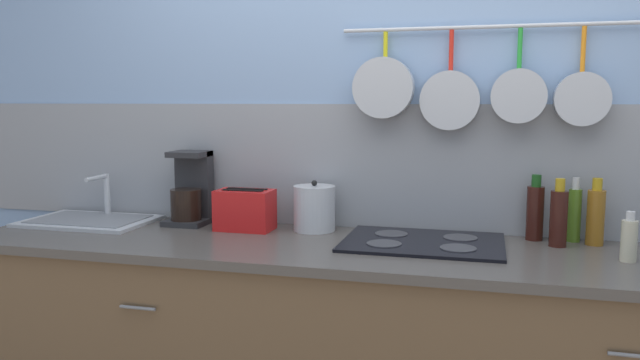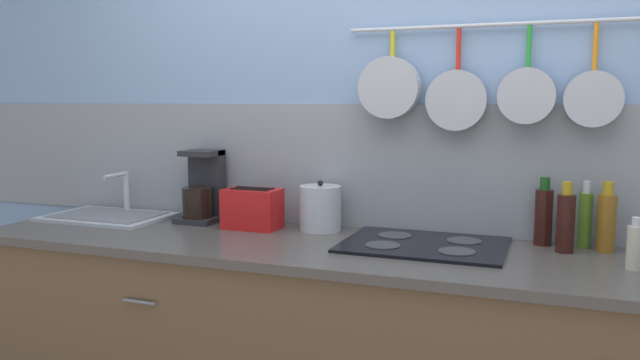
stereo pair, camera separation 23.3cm
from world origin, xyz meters
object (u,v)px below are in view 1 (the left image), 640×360
object	(u,v)px
bottle_cooking_wine	(535,211)
bottle_olive_oil	(575,213)
kettle	(314,208)
bottle_hot_sauce	(629,239)
bottle_dish_soap	(596,216)
bottle_sesame_oil	(559,217)
coffee_maker	(191,194)
toaster	(245,210)

from	to	relation	value
bottle_cooking_wine	bottle_olive_oil	size ratio (longest dim) A/B	1.03
kettle	bottle_hot_sauce	world-z (taller)	kettle
bottle_olive_oil	bottle_dish_soap	size ratio (longest dim) A/B	0.98
bottle_cooking_wine	bottle_sesame_oil	size ratio (longest dim) A/B	1.01
coffee_maker	bottle_dish_soap	distance (m)	1.66
coffee_maker	kettle	size ratio (longest dim) A/B	1.51
toaster	bottle_sesame_oil	size ratio (longest dim) A/B	0.99
bottle_olive_oil	toaster	bearing A→B (deg)	-174.58
bottle_olive_oil	bottle_hot_sauce	world-z (taller)	bottle_olive_oil
coffee_maker	bottle_olive_oil	world-z (taller)	coffee_maker
toaster	kettle	xyz separation A→B (m)	(0.28, 0.06, 0.01)
coffee_maker	bottle_dish_soap	xyz separation A→B (m)	(1.66, 0.01, -0.02)
toaster	bottle_dish_soap	bearing A→B (deg)	3.47
kettle	bottle_olive_oil	world-z (taller)	bottle_olive_oil
bottle_olive_oil	bottle_hot_sauce	size ratio (longest dim) A/B	1.45
kettle	bottle_dish_soap	xyz separation A→B (m)	(1.09, 0.02, 0.02)
bottle_sesame_oil	bottle_olive_oil	bearing A→B (deg)	56.77
coffee_maker	toaster	xyz separation A→B (m)	(0.28, -0.07, -0.05)
bottle_cooking_wine	bottle_dish_soap	bearing A→B (deg)	-8.39
coffee_maker	bottle_cooking_wine	distance (m)	1.44
bottle_sesame_oil	bottle_dish_soap	size ratio (longest dim) A/B	1.00
bottle_dish_soap	bottle_hot_sauce	xyz separation A→B (m)	(0.07, -0.23, -0.04)
toaster	bottle_olive_oil	distance (m)	1.31
coffee_maker	bottle_olive_oil	distance (m)	1.59
bottle_hot_sauce	bottle_sesame_oil	bearing A→B (deg)	140.61
coffee_maker	bottle_olive_oil	bearing A→B (deg)	1.79
kettle	bottle_sesame_oil	bearing A→B (deg)	-2.69
bottle_cooking_wine	bottle_dish_soap	distance (m)	0.22
coffee_maker	bottle_cooking_wine	bearing A→B (deg)	1.61
bottle_cooking_wine	bottle_hot_sauce	xyz separation A→B (m)	(0.28, -0.26, -0.04)
bottle_sesame_oil	bottle_dish_soap	world-z (taller)	bottle_sesame_oil
toaster	bottle_olive_oil	bearing A→B (deg)	5.42
kettle	bottle_olive_oil	size ratio (longest dim) A/B	0.85
coffee_maker	bottle_dish_soap	world-z (taller)	coffee_maker
toaster	bottle_olive_oil	xyz separation A→B (m)	(1.30, 0.12, 0.02)
bottle_sesame_oil	bottle_hot_sauce	xyz separation A→B (m)	(0.21, -0.17, -0.04)
kettle	bottle_hot_sauce	xyz separation A→B (m)	(1.16, -0.21, -0.02)
kettle	bottle_olive_oil	bearing A→B (deg)	3.31
toaster	bottle_hot_sauce	bearing A→B (deg)	-5.93
kettle	bottle_hot_sauce	distance (m)	1.18
bottle_sesame_oil	bottle_dish_soap	xyz separation A→B (m)	(0.14, 0.06, -0.00)
bottle_cooking_wine	bottle_hot_sauce	size ratio (longest dim) A/B	1.49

